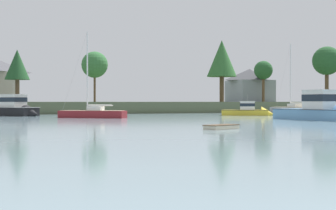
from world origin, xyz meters
TOP-DOWN VIEW (x-y plane):
  - far_shore_bank at (0.00, 96.46)m, footprint 240.82×49.44m
  - cruiser_skyblue at (24.52, 37.92)m, footprint 5.32×11.34m
  - cruiser_yellow at (26.07, 56.51)m, footprint 7.58×5.54m
  - sailboat_maroon at (3.08, 53.33)m, footprint 7.82×6.13m
  - dinghy_cream at (7.11, 26.45)m, footprint 3.03×2.31m
  - cruiser_black at (-5.20, 65.01)m, footprint 7.80×8.86m
  - sailboat_grey at (38.48, 64.71)m, footprint 3.71×9.21m
  - shore_tree_left at (60.21, 84.68)m, footprint 6.22×6.22m
  - shore_tree_inland_b at (33.74, 81.89)m, footprint 5.77×5.77m
  - shore_tree_right_mid at (52.29, 97.91)m, footprint 4.41×4.41m
  - shore_tree_far_left at (-4.57, 74.40)m, footprint 3.79×3.79m
  - shore_tree_center_left at (10.79, 91.55)m, footprint 5.18×5.18m
  - cottage_eastern at (52.51, 104.91)m, footprint 9.88×10.48m

SIDE VIEW (x-z plane):
  - dinghy_cream at x=7.11m, z-range -0.11..0.33m
  - sailboat_maroon at x=3.08m, z-range -5.19..5.68m
  - sailboat_grey at x=38.48m, z-range -5.88..6.42m
  - cruiser_yellow at x=26.07m, z-range -1.50..2.35m
  - cruiser_skyblue at x=24.52m, z-range -2.43..3.78m
  - cruiser_black at x=-5.20m, z-range -2.06..3.47m
  - far_shore_bank at x=0.00m, z-range 0.00..1.91m
  - cottage_eastern at x=52.51m, z-range 2.05..10.29m
  - shore_tree_far_left at x=-4.57m, z-range 3.54..11.60m
  - shore_tree_center_left at x=10.79m, z-range 4.23..14.14m
  - shore_tree_right_mid at x=52.29m, z-range 4.41..14.10m
  - shore_tree_inland_b at x=33.74m, z-range 4.25..16.20m
  - shore_tree_left at x=60.21m, z-range 4.70..16.70m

